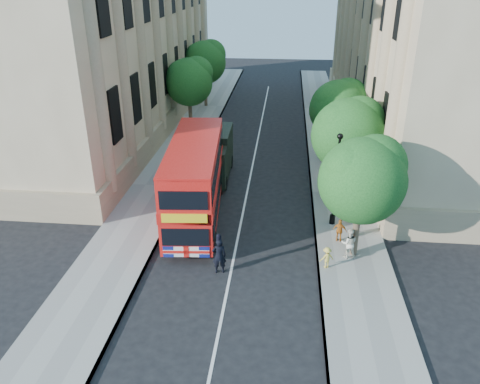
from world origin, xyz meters
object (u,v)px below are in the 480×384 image
(lamp_post, at_px, (336,184))
(double_decker_bus, at_px, (195,179))
(police_constable, at_px, (219,256))
(woman_pedestrian, at_px, (349,243))
(box_van, at_px, (212,157))

(lamp_post, relative_size, double_decker_bus, 0.53)
(police_constable, relative_size, woman_pedestrian, 1.15)
(double_decker_bus, bearing_deg, box_van, 84.79)
(double_decker_bus, distance_m, police_constable, 5.70)
(double_decker_bus, distance_m, woman_pedestrian, 8.85)
(lamp_post, bearing_deg, double_decker_bus, 179.19)
(box_van, bearing_deg, double_decker_bus, -91.59)
(lamp_post, height_order, box_van, lamp_post)
(lamp_post, bearing_deg, box_van, 142.29)
(lamp_post, height_order, double_decker_bus, lamp_post)
(lamp_post, xyz_separation_m, woman_pedestrian, (0.49, -3.29, -1.62))
(double_decker_bus, bearing_deg, police_constable, -73.29)
(lamp_post, xyz_separation_m, box_van, (-7.49, 5.79, -0.97))
(lamp_post, height_order, woman_pedestrian, lamp_post)
(double_decker_bus, xyz_separation_m, police_constable, (2.01, -5.11, -1.54))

